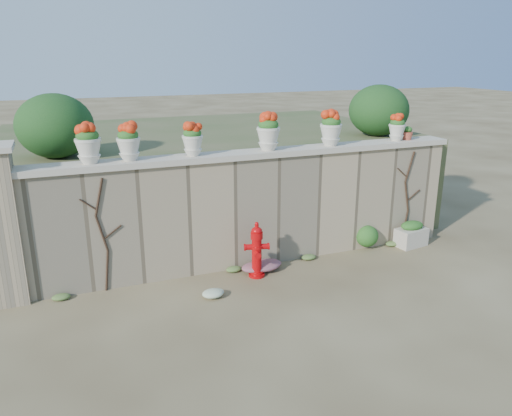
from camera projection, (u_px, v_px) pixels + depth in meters
name	position (u px, v px, depth m)	size (l,w,h in m)	color
ground	(296.00, 304.00, 7.77)	(80.00, 80.00, 0.00)	brown
stone_wall	(254.00, 211.00, 9.08)	(8.00, 0.40, 2.00)	#9C8868
wall_cap	(254.00, 154.00, 8.76)	(8.10, 0.52, 0.10)	beige
raised_fill	(205.00, 173.00, 11.92)	(9.00, 6.00, 2.00)	#384C23
back_shrub_left	(55.00, 126.00, 8.56)	(1.30, 1.30, 1.10)	#143814
back_shrub_right	(379.00, 110.00, 10.87)	(1.30, 1.30, 1.10)	#143814
vine_left	(103.00, 234.00, 7.95)	(0.60, 0.04, 1.91)	black
vine_right	(407.00, 196.00, 10.01)	(0.60, 0.04, 1.91)	black
fire_hydrant	(257.00, 250.00, 8.61)	(0.43, 0.31, 0.99)	#B50609
planter_box	(411.00, 234.00, 10.07)	(0.68, 0.46, 0.52)	beige
green_shrub	(371.00, 234.00, 9.90)	(0.63, 0.57, 0.60)	#1E5119
magenta_clump	(261.00, 266.00, 8.87)	(0.93, 0.62, 0.25)	#AE2279
white_flowers	(213.00, 291.00, 8.00)	(0.49, 0.39, 0.17)	white
urn_pot_0	(88.00, 144.00, 7.69)	(0.40, 0.40, 0.63)	beige
urn_pot_1	(128.00, 142.00, 7.91)	(0.38, 0.38, 0.59)	beige
urn_pot_2	(193.00, 140.00, 8.28)	(0.35, 0.35, 0.55)	beige
urn_pot_3	(268.00, 132.00, 8.75)	(0.41, 0.41, 0.65)	beige
urn_pot_4	(331.00, 129.00, 9.19)	(0.41, 0.41, 0.64)	beige
urn_pot_5	(397.00, 128.00, 9.72)	(0.33, 0.33, 0.51)	beige
terracotta_pot	(407.00, 134.00, 9.85)	(0.22, 0.22, 0.26)	#A84733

